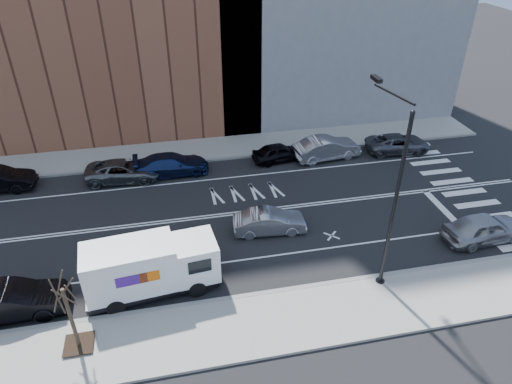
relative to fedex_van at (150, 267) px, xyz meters
name	(u,v)px	position (x,y,z in m)	size (l,w,h in m)	color
ground	(218,215)	(3.87, 5.60, -1.49)	(120.00, 120.00, 0.00)	black
sidewalk_near	(245,327)	(3.87, -3.20, -1.42)	(44.00, 3.60, 0.15)	gray
sidewalk_far	(202,149)	(3.87, 14.40, -1.42)	(44.00, 3.60, 0.15)	gray
curb_near	(238,297)	(3.87, -1.40, -1.41)	(44.00, 0.25, 0.17)	gray
curb_far	(205,160)	(3.87, 12.60, -1.41)	(44.00, 0.25, 0.17)	gray
crosswalk	(458,187)	(19.87, 5.60, -1.49)	(3.00, 14.00, 0.01)	white
road_markings	(218,215)	(3.87, 5.60, -1.49)	(40.00, 8.60, 0.01)	white
streetlight	(391,191)	(10.87, -1.31, 3.59)	(0.44, 4.02, 9.34)	black
street_tree	(73,324)	(-3.13, -2.80, -0.04)	(1.20, 1.20, 3.75)	black
fedex_van	(150,267)	(0.00, 0.00, 0.00)	(6.41, 2.75, 2.84)	black
far_parked_c	(123,171)	(-1.73, 11.11, -0.80)	(2.29, 4.97, 1.38)	#56585E
far_parked_d	(171,164)	(1.47, 11.26, -0.76)	(2.05, 5.05, 1.46)	#15224C
far_parked_e	(279,152)	(9.18, 11.60, -0.83)	(1.57, 3.89, 1.33)	black
far_parked_f	(327,148)	(12.67, 11.29, -0.68)	(1.72, 4.93, 1.62)	#A4A3A8
far_parked_g	(398,144)	(18.27, 11.19, -0.83)	(2.20, 4.76, 1.32)	#4E4F55
driving_sedan	(270,222)	(6.54, 3.44, -0.82)	(1.43, 4.09, 1.35)	#9E9DA2
near_parked_rear_a	(11,301)	(-6.21, -0.26, -0.69)	(1.70, 4.87, 1.60)	black
near_parked_front	(485,228)	(17.90, 0.28, -0.70)	(1.88, 4.67, 1.59)	#9F9EA2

